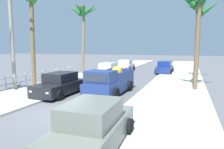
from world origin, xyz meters
The scene contains 16 objects.
ground_plane centered at (0.00, 0.00, 0.00)m, with size 160.00×160.00×0.00m, color slate.
sidewalk_left centered at (-4.72, 12.00, 0.06)m, with size 4.62×60.00×0.12m, color beige.
sidewalk_right centered at (4.72, 12.00, 0.06)m, with size 4.62×60.00×0.12m, color beige.
curb_left centered at (-3.81, 12.00, 0.05)m, with size 0.16×60.00×0.10m, color silver.
curb_right centered at (3.81, 12.00, 0.05)m, with size 0.16×60.00×0.10m, color silver.
pickup_truck centered at (0.57, 4.76, 0.81)m, with size 2.30×5.25×1.87m.
car_left_near centered at (-2.53, 3.36, 0.71)m, with size 2.06×4.28×1.54m.
car_right_near centered at (-2.88, 13.10, 0.71)m, with size 2.08×4.29×1.54m.
car_left_mid centered at (-2.60, 18.97, 0.71)m, with size 2.18×4.33×1.54m.
car_right_mid centered at (2.78, 18.25, 0.71)m, with size 2.04×4.27×1.54m.
car_left_far centered at (2.90, -2.74, 0.71)m, with size 2.17×4.32×1.54m.
palm_tree_right_fore centered at (-6.23, 5.19, 6.87)m, with size 3.63×3.46×8.18m.
palm_tree_left_mid centered at (6.43, 14.19, 6.51)m, with size 3.47×3.97×7.86m.
palm_tree_right_mid centered at (-6.29, 13.83, 7.08)m, with size 3.66×3.56×8.34m.
utility_pole centered at (-6.61, 3.39, 4.49)m, with size 1.80×0.26×8.54m.
picket_fence centered at (-7.62, 5.66, 0.59)m, with size 0.06×15.93×1.10m.
Camera 1 is at (5.72, -8.45, 3.24)m, focal length 33.16 mm.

